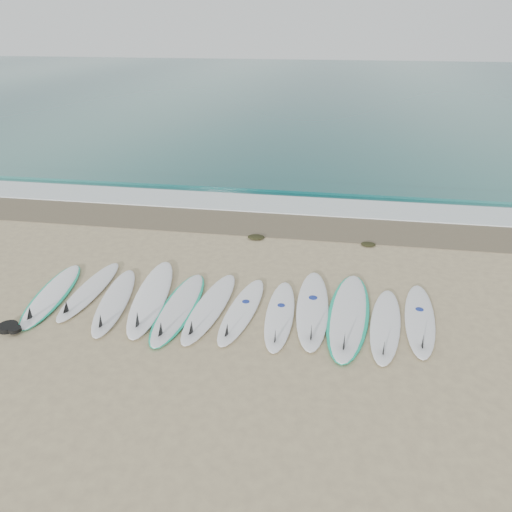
% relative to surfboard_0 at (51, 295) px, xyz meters
% --- Properties ---
extents(ground, '(120.00, 120.00, 0.00)m').
position_rel_surfboard_0_xyz_m(ground, '(3.29, 0.16, -0.05)').
color(ground, tan).
extents(ocean, '(120.00, 55.00, 0.03)m').
position_rel_surfboard_0_xyz_m(ocean, '(3.29, 32.66, -0.03)').
color(ocean, '#1E5957').
rests_on(ocean, ground).
extents(wet_sand_band, '(120.00, 1.80, 0.01)m').
position_rel_surfboard_0_xyz_m(wet_sand_band, '(3.29, 4.26, -0.04)').
color(wet_sand_band, brown).
rests_on(wet_sand_band, ground).
extents(foam_band, '(120.00, 1.40, 0.04)m').
position_rel_surfboard_0_xyz_m(foam_band, '(3.29, 5.66, -0.03)').
color(foam_band, silver).
rests_on(foam_band, ground).
extents(wave_crest, '(120.00, 1.00, 0.10)m').
position_rel_surfboard_0_xyz_m(wave_crest, '(3.29, 7.16, 0.00)').
color(wave_crest, '#1E5957').
rests_on(wave_crest, ground).
extents(surfboard_0, '(0.88, 2.45, 0.30)m').
position_rel_surfboard_0_xyz_m(surfboard_0, '(0.00, 0.00, 0.00)').
color(surfboard_0, white).
rests_on(surfboard_0, ground).
extents(surfboard_1, '(0.49, 2.30, 0.29)m').
position_rel_surfboard_0_xyz_m(surfboard_1, '(0.61, 0.24, 0.01)').
color(surfboard_1, white).
rests_on(surfboard_1, ground).
extents(surfboard_2, '(0.90, 2.45, 0.31)m').
position_rel_surfboard_0_xyz_m(surfboard_2, '(1.24, -0.06, 0.01)').
color(surfboard_2, white).
rests_on(surfboard_2, ground).
extents(surfboard_3, '(0.98, 2.87, 0.36)m').
position_rel_surfboard_0_xyz_m(surfboard_3, '(1.84, 0.19, 0.02)').
color(surfboard_3, white).
rests_on(surfboard_3, ground).
extents(surfboard_4, '(0.62, 2.51, 0.32)m').
position_rel_surfboard_0_xyz_m(surfboard_4, '(2.43, -0.06, 0.00)').
color(surfboard_4, silver).
rests_on(surfboard_4, ground).
extents(surfboard_5, '(0.72, 2.51, 0.32)m').
position_rel_surfboard_0_xyz_m(surfboard_5, '(2.96, 0.02, 0.01)').
color(surfboard_5, white).
rests_on(surfboard_5, ground).
extents(surfboard_6, '(0.70, 2.33, 0.29)m').
position_rel_surfboard_0_xyz_m(surfboard_6, '(3.54, 0.01, 0.01)').
color(surfboard_6, white).
rests_on(surfboard_6, ground).
extents(surfboard_7, '(0.54, 2.31, 0.29)m').
position_rel_surfboard_0_xyz_m(surfboard_7, '(4.21, -0.01, 0.01)').
color(surfboard_7, white).
rests_on(surfboard_7, ground).
extents(surfboard_8, '(0.65, 2.69, 0.34)m').
position_rel_surfboard_0_xyz_m(surfboard_8, '(4.75, 0.28, 0.01)').
color(surfboard_8, white).
rests_on(surfboard_8, ground).
extents(surfboard_9, '(0.91, 2.94, 0.37)m').
position_rel_surfboard_0_xyz_m(surfboard_9, '(5.37, 0.20, 0.01)').
color(surfboard_9, white).
rests_on(surfboard_9, ground).
extents(surfboard_10, '(0.74, 2.39, 0.30)m').
position_rel_surfboard_0_xyz_m(surfboard_10, '(5.97, -0.04, 0.01)').
color(surfboard_10, white).
rests_on(surfboard_10, ground).
extents(surfboard_11, '(0.70, 2.41, 0.30)m').
position_rel_surfboard_0_xyz_m(surfboard_11, '(6.55, 0.23, 0.01)').
color(surfboard_11, white).
rests_on(surfboard_11, ground).
extents(seaweed_near, '(0.39, 0.31, 0.08)m').
position_rel_surfboard_0_xyz_m(seaweed_near, '(3.25, 3.28, -0.01)').
color(seaweed_near, black).
rests_on(seaweed_near, ground).
extents(seaweed_far, '(0.33, 0.26, 0.06)m').
position_rel_surfboard_0_xyz_m(seaweed_far, '(5.81, 3.31, -0.01)').
color(seaweed_far, black).
rests_on(seaweed_far, ground).
extents(leash_coil, '(0.46, 0.36, 0.11)m').
position_rel_surfboard_0_xyz_m(leash_coil, '(-0.10, -1.11, 0.00)').
color(leash_coil, black).
rests_on(leash_coil, ground).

